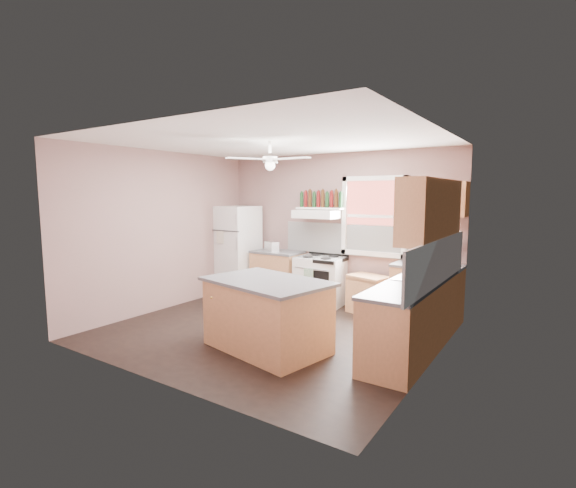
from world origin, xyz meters
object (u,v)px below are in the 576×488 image
Objects in this scene: refrigerator at (237,250)px; toaster at (272,246)px; stove at (321,281)px; cart at (368,295)px; island at (267,316)px.

refrigerator is 0.83m from toaster.
refrigerator is 1.89m from stove.
toaster is at bearing -179.71° from stove.
toaster is at bearing 6.61° from refrigerator.
stove is at bearing 7.56° from refrigerator.
stove reaches higher than cart.
refrigerator is 2.83m from cart.
island is at bearing -31.53° from toaster.
island is (0.48, -2.29, 0.00)m from stove.
toaster is 0.44× the size of cart.
island is (2.31, -2.15, -0.44)m from refrigerator.
stove is 0.95m from cart.
toaster reaches higher than cart.
stove is at bearing 113.75° from island.
refrigerator is at bearing -162.39° from cart.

